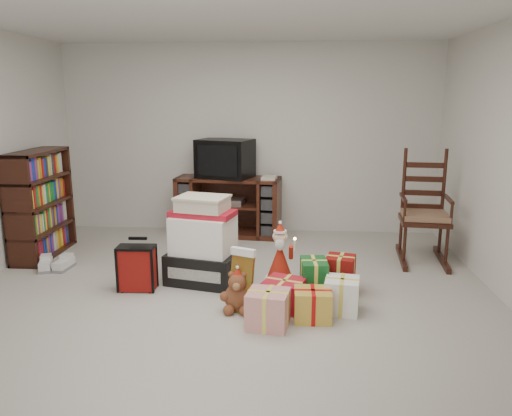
{
  "coord_description": "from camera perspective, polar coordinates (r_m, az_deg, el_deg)",
  "views": [
    {
      "loc": [
        0.58,
        -4.19,
        1.83
      ],
      "look_at": [
        0.23,
        0.6,
        0.74
      ],
      "focal_mm": 35.0,
      "sensor_mm": 36.0,
      "label": 1
    }
  ],
  "objects": [
    {
      "name": "gift_pile",
      "position": [
        4.97,
        -6.01,
        -4.31
      ],
      "size": [
        0.77,
        0.63,
        0.85
      ],
      "rotation": [
        0.0,
        0.0,
        -0.23
      ],
      "color": "black",
      "rests_on": "floor"
    },
    {
      "name": "stocking",
      "position": [
        4.33,
        -1.63,
        -8.16
      ],
      "size": [
        0.29,
        0.21,
        0.56
      ],
      "primitive_type": null,
      "rotation": [
        0.0,
        0.0,
        -0.4
      ],
      "color": "#0C711C",
      "rests_on": "floor"
    },
    {
      "name": "rocking_chair",
      "position": [
        5.91,
        18.51,
        -1.45
      ],
      "size": [
        0.6,
        0.91,
        1.3
      ],
      "rotation": [
        0.0,
        0.0,
        -0.1
      ],
      "color": "black",
      "rests_on": "floor"
    },
    {
      "name": "bookshelf",
      "position": [
        6.24,
        -23.41,
        0.24
      ],
      "size": [
        0.33,
        1.0,
        1.22
      ],
      "color": "black",
      "rests_on": "floor"
    },
    {
      "name": "tv_stand",
      "position": [
        6.62,
        -3.16,
        0.21
      ],
      "size": [
        1.4,
        0.61,
        0.78
      ],
      "rotation": [
        0.0,
        0.0,
        -0.1
      ],
      "color": "#472114",
      "rests_on": "floor"
    },
    {
      "name": "mrs_claus_figurine",
      "position": [
        5.3,
        -7.38,
        -4.68
      ],
      "size": [
        0.32,
        0.3,
        0.65
      ],
      "color": "#A22011",
      "rests_on": "floor"
    },
    {
      "name": "room",
      "position": [
        4.26,
        -3.65,
        4.95
      ],
      "size": [
        5.01,
        5.01,
        2.51
      ],
      "color": "#A6A198",
      "rests_on": "ground"
    },
    {
      "name": "santa_figurine",
      "position": [
        5.01,
        2.74,
        -5.81
      ],
      "size": [
        0.3,
        0.28,
        0.61
      ],
      "color": "#A22011",
      "rests_on": "floor"
    },
    {
      "name": "crt_television",
      "position": [
        6.52,
        -3.55,
        5.67
      ],
      "size": [
        0.79,
        0.67,
        0.5
      ],
      "rotation": [
        0.0,
        0.0,
        -0.32
      ],
      "color": "black",
      "rests_on": "tv_stand"
    },
    {
      "name": "red_suitcase",
      "position": [
        4.91,
        -13.44,
        -6.7
      ],
      "size": [
        0.34,
        0.19,
        0.51
      ],
      "rotation": [
        0.0,
        0.0,
        0.03
      ],
      "color": "maroon",
      "rests_on": "floor"
    },
    {
      "name": "sneaker_pair",
      "position": [
        5.8,
        -22.0,
        -6.03
      ],
      "size": [
        0.37,
        0.32,
        0.1
      ],
      "rotation": [
        0.0,
        0.0,
        0.17
      ],
      "color": "silver",
      "rests_on": "floor"
    },
    {
      "name": "teddy_bear",
      "position": [
        4.37,
        -2.1,
        -9.76
      ],
      "size": [
        0.24,
        0.21,
        0.35
      ],
      "color": "brown",
      "rests_on": "floor"
    },
    {
      "name": "gift_cluster",
      "position": [
        4.5,
        6.17,
        -9.3
      ],
      "size": [
        0.83,
        1.22,
        0.29
      ],
      "color": "#AE1323",
      "rests_on": "floor"
    }
  ]
}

